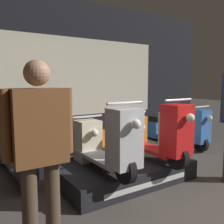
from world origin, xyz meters
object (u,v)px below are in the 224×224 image
Objects in this scene: scooter_backrow_0 at (18,153)px; scooter_backrow_1 at (71,145)px; scooter_backrow_3 at (149,134)px; scooter_backrow_4 at (178,129)px; scooter_display_left at (98,141)px; scooter_backrow_2 at (114,139)px; scooter_display_right at (147,134)px; person_left_browsing at (39,142)px.

scooter_backrow_0 is 0.87m from scooter_backrow_1.
scooter_backrow_3 and scooter_backrow_4 have the same top height.
scooter_backrow_4 is (0.87, 0.00, 0.00)m from scooter_backrow_3.
scooter_display_left is at bearing -49.50° from scooter_backrow_0.
scooter_backrow_2 is 1.00× the size of scooter_backrow_4.
scooter_display_left is 1.02m from scooter_backrow_1.
scooter_backrow_1 is 2.61m from scooter_backrow_4.
scooter_backrow_0 is (-0.84, 0.98, -0.27)m from scooter_display_left.
scooter_backrow_3 is (2.61, 0.00, 0.00)m from scooter_backrow_0.
scooter_display_left is at bearing -132.75° from scooter_backrow_2.
scooter_backrow_1 is (0.03, 0.98, -0.27)m from scooter_display_left.
scooter_display_right is at bearing 0.00° from scooter_display_left.
scooter_backrow_1 is at bearing 130.50° from scooter_display_right.
scooter_display_left is at bearing -92.01° from scooter_backrow_1.
scooter_display_right is 1.36m from scooter_backrow_3.
scooter_display_right reaches higher than scooter_backrow_4.
scooter_backrow_2 and scooter_backrow_4 have the same top height.
scooter_display_right is 1.00× the size of scooter_backrow_1.
scooter_backrow_0 is 1.00× the size of scooter_backrow_3.
person_left_browsing is at bearing -136.74° from scooter_backrow_2.
scooter_backrow_0 is at bearing 180.00° from scooter_backrow_4.
scooter_display_right reaches higher than scooter_backrow_2.
scooter_backrow_2 is at bearing 180.00° from scooter_backrow_4.
person_left_browsing is at bearing -120.58° from scooter_backrow_1.
scooter_display_left is at bearing -159.70° from scooter_backrow_4.
scooter_backrow_1 is 0.87m from scooter_backrow_2.
scooter_display_right is 1.09× the size of person_left_browsing.
scooter_backrow_2 is 1.00× the size of scooter_backrow_3.
scooter_backrow_1 is 1.00× the size of scooter_backrow_3.
scooter_backrow_1 and scooter_backrow_3 have the same top height.
scooter_backrow_3 is at bearing 0.00° from scooter_backrow_1.
scooter_display_right is 1.00× the size of scooter_backrow_3.
person_left_browsing reaches higher than scooter_backrow_3.
scooter_display_left reaches higher than scooter_backrow_0.
scooter_backrow_2 is at bearing 0.00° from scooter_backrow_0.
scooter_backrow_2 is (0.90, 0.98, -0.27)m from scooter_display_left.
scooter_backrow_3 is at bearing 0.00° from scooter_backrow_2.
scooter_backrow_0 is 1.00× the size of scooter_backrow_1.
person_left_browsing reaches higher than scooter_backrow_2.
scooter_backrow_0 is at bearing 180.00° from scooter_backrow_1.
scooter_display_left is 1.36m from scooter_backrow_2.
person_left_browsing is at bearing -146.91° from scooter_backrow_3.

